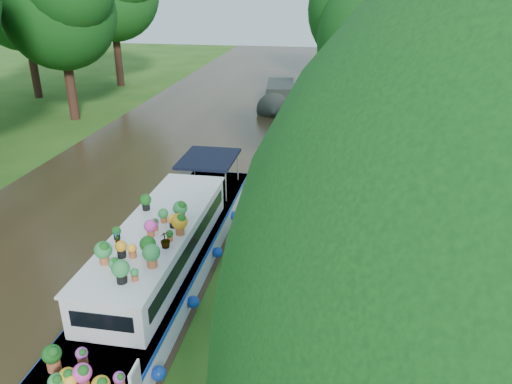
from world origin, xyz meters
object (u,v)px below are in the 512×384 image
object	(u,v)px
sandwich_board	(304,367)
pedestrian_pink	(333,92)
pedestrian_dark	(331,80)
second_boat	(280,96)
plant_boat	(161,258)

from	to	relation	value
sandwich_board	pedestrian_pink	world-z (taller)	pedestrian_pink
sandwich_board	pedestrian_dark	distance (m)	28.93
pedestrian_pink	second_boat	bearing A→B (deg)	174.80
plant_boat	sandwich_board	world-z (taller)	plant_boat
plant_boat	pedestrian_dark	bearing A→B (deg)	81.99
plant_boat	second_boat	distance (m)	21.57
plant_boat	pedestrian_pink	bearing A→B (deg)	80.21
pedestrian_pink	plant_boat	bearing A→B (deg)	-122.13
pedestrian_pink	pedestrian_dark	xyz separation A→B (m)	(-0.27, 3.21, 0.19)
second_boat	plant_boat	bearing A→B (deg)	-97.21
plant_boat	pedestrian_pink	world-z (taller)	plant_boat
plant_boat	pedestrian_dark	world-z (taller)	plant_boat
plant_boat	pedestrian_pink	distance (m)	22.95
sandwich_board	pedestrian_dark	size ratio (longest dim) A/B	0.55
plant_boat	pedestrian_pink	xyz separation A→B (m)	(3.90, 22.61, -0.04)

